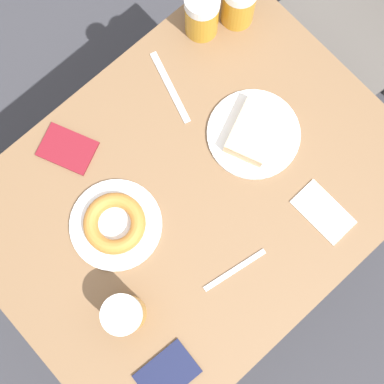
# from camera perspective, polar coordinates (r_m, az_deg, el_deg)

# --- Properties ---
(ground_plane) EXTENTS (8.00, 8.00, 0.00)m
(ground_plane) POSITION_cam_1_polar(r_m,az_deg,el_deg) (1.93, 0.00, -4.39)
(ground_plane) COLOR #333338
(table) EXTENTS (0.75, 0.98, 0.70)m
(table) POSITION_cam_1_polar(r_m,az_deg,el_deg) (1.30, 0.00, -0.75)
(table) COLOR brown
(table) RESTS_ON ground_plane
(plate_with_cake) EXTENTS (0.22, 0.22, 0.05)m
(plate_with_cake) POSITION_cam_1_polar(r_m,az_deg,el_deg) (1.26, 6.65, 6.36)
(plate_with_cake) COLOR white
(plate_with_cake) RESTS_ON table
(plate_with_donut) EXTENTS (0.21, 0.21, 0.04)m
(plate_with_donut) POSITION_cam_1_polar(r_m,az_deg,el_deg) (1.22, -8.21, -3.39)
(plate_with_donut) COLOR white
(plate_with_donut) RESTS_ON table
(beer_mug_left) EXTENTS (0.08, 0.08, 0.13)m
(beer_mug_left) POSITION_cam_1_polar(r_m,az_deg,el_deg) (1.32, 1.06, 18.47)
(beer_mug_left) COLOR #C68C23
(beer_mug_left) RESTS_ON table
(beer_mug_center) EXTENTS (0.08, 0.08, 0.13)m
(beer_mug_center) POSITION_cam_1_polar(r_m,az_deg,el_deg) (1.15, -7.18, -12.80)
(beer_mug_center) COLOR #C68C23
(beer_mug_center) RESTS_ON table
(beer_mug_right) EXTENTS (0.08, 0.08, 0.13)m
(beer_mug_right) POSITION_cam_1_polar(r_m,az_deg,el_deg) (1.34, 5.02, 19.56)
(beer_mug_right) COLOR #C68C23
(beer_mug_right) RESTS_ON table
(napkin_folded) EXTENTS (0.14, 0.08, 0.00)m
(napkin_folded) POSITION_cam_1_polar(r_m,az_deg,el_deg) (1.26, 13.82, -2.08)
(napkin_folded) COLOR white
(napkin_folded) RESTS_ON table
(fork) EXTENTS (0.04, 0.16, 0.00)m
(fork) POSITION_cam_1_polar(r_m,az_deg,el_deg) (1.22, 4.58, -8.30)
(fork) COLOR silver
(fork) RESTS_ON table
(knife) EXTENTS (0.19, 0.07, 0.00)m
(knife) POSITION_cam_1_polar(r_m,az_deg,el_deg) (1.31, -2.35, 11.12)
(knife) COLOR silver
(knife) RESTS_ON table
(passport_near_edge) EXTENTS (0.15, 0.13, 0.01)m
(passport_near_edge) POSITION_cam_1_polar(r_m,az_deg,el_deg) (1.29, -13.15, 4.51)
(passport_near_edge) COLOR maroon
(passport_near_edge) RESTS_ON table
(passport_far_edge) EXTENTS (0.10, 0.13, 0.01)m
(passport_far_edge) POSITION_cam_1_polar(r_m,az_deg,el_deg) (1.22, -2.65, -18.79)
(passport_far_edge) COLOR #141938
(passport_far_edge) RESTS_ON table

